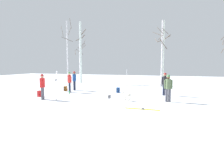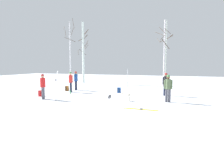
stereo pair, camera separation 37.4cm
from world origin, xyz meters
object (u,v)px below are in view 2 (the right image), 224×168
(person_0, at_px, (166,83))
(ski_pair_lying_1, at_px, (140,109))
(water_bottle_0, at_px, (70,92))
(backpack_0, at_px, (119,90))
(ski_pair_planted_0, at_px, (58,84))
(ski_pair_lying_0, at_px, (110,97))
(person_4, at_px, (71,81))
(birch_tree_1, at_px, (83,60))
(birch_tree_3, at_px, (164,52))
(person_3, at_px, (43,85))
(ski_pair_planted_1, at_px, (128,82))
(ski_poles_0, at_px, (56,89))
(person_2, at_px, (76,79))
(backpack_2, at_px, (41,93))
(birch_tree_4, at_px, (166,53))
(backpack_1, at_px, (67,89))
(birch_tree_0, at_px, (70,50))
(dog, at_px, (126,95))
(person_1, at_px, (168,87))
(birch_tree_2, at_px, (83,52))

(person_0, height_order, ski_pair_lying_1, person_0)
(water_bottle_0, bearing_deg, backpack_0, 27.75)
(ski_pair_planted_0, distance_m, water_bottle_0, 1.56)
(ski_pair_lying_0, bearing_deg, person_4, 164.40)
(person_4, relative_size, birch_tree_1, 0.31)
(ski_pair_lying_0, bearing_deg, birch_tree_3, 69.96)
(person_3, height_order, ski_pair_planted_1, ski_pair_planted_1)
(ski_pair_planted_1, xyz_separation_m, ski_poles_0, (-3.66, -4.26, -0.24))
(person_2, height_order, backpack_2, person_2)
(backpack_0, xyz_separation_m, birch_tree_4, (3.10, 6.28, 3.32))
(person_0, xyz_separation_m, ski_poles_0, (-6.58, -4.42, -0.24))
(person_2, distance_m, ski_poles_0, 5.17)
(ski_pair_planted_0, distance_m, birch_tree_4, 11.94)
(person_4, height_order, backpack_2, person_4)
(ski_pair_planted_1, bearing_deg, birch_tree_3, 71.96)
(person_0, xyz_separation_m, ski_pair_planted_0, (-7.47, -2.93, -0.05))
(person_3, height_order, backpack_0, person_3)
(backpack_1, xyz_separation_m, birch_tree_3, (7.64, 6.57, 3.42))
(person_3, bearing_deg, birch_tree_4, 57.21)
(ski_pair_planted_0, xyz_separation_m, birch_tree_0, (-5.02, 9.99, 3.17))
(person_4, relative_size, ski_pair_lying_1, 0.92)
(birch_tree_0, bearing_deg, dog, -44.80)
(person_3, relative_size, dog, 2.04)
(person_0, xyz_separation_m, person_3, (-7.67, -4.36, 0.00))
(person_0, relative_size, person_1, 1.00)
(water_bottle_0, bearing_deg, birch_tree_0, 121.11)
(person_2, height_order, ski_pair_lying_1, person_2)
(person_2, xyz_separation_m, ski_pair_lying_1, (7.15, -5.77, -0.97))
(person_0, distance_m, birch_tree_3, 6.94)
(person_0, distance_m, backpack_1, 8.47)
(backpack_0, bearing_deg, ski_pair_planted_0, -139.52)
(person_4, height_order, dog, person_4)
(dog, height_order, ski_pair_planted_1, ski_pair_planted_1)
(water_bottle_0, height_order, birch_tree_1, birch_tree_1)
(ski_poles_0, relative_size, birch_tree_4, 0.20)
(person_1, xyz_separation_m, water_bottle_0, (-7.62, 1.01, -0.85))
(birch_tree_1, xyz_separation_m, birch_tree_4, (11.25, -2.87, 0.61))
(person_3, height_order, birch_tree_4, birch_tree_4)
(ski_pair_lying_1, bearing_deg, person_3, 172.93)
(person_0, bearing_deg, dog, -124.76)
(birch_tree_4, bearing_deg, ski_pair_planted_0, -125.80)
(ski_pair_planted_1, bearing_deg, ski_pair_lying_0, -117.16)
(dog, distance_m, birch_tree_2, 13.96)
(ski_pair_planted_0, height_order, ski_pair_lying_0, ski_pair_planted_0)
(person_0, bearing_deg, birch_tree_1, 141.74)
(backpack_1, bearing_deg, birch_tree_3, 40.66)
(ski_pair_lying_0, xyz_separation_m, birch_tree_0, (-8.69, 8.94, 4.09))
(birch_tree_0, height_order, birch_tree_1, birch_tree_0)
(birch_tree_0, bearing_deg, birch_tree_4, -2.62)
(ski_poles_0, bearing_deg, birch_tree_1, 111.11)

